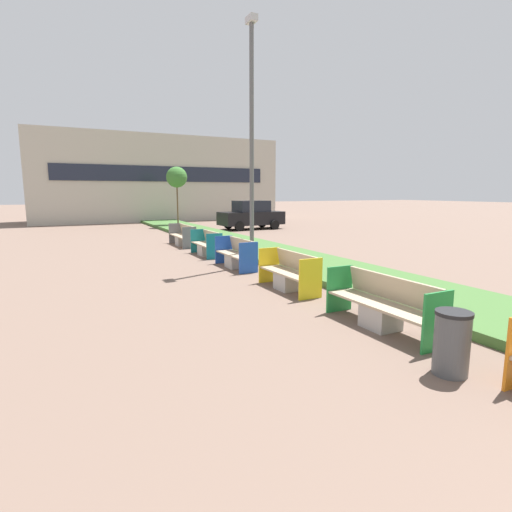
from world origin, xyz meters
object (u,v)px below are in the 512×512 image
at_px(street_lamp_post, 252,134).
at_px(parked_car_distant, 251,215).
at_px(bench_grey_frame, 183,237).
at_px(bench_yellow_frame, 289,275).
at_px(bench_blue_frame, 236,257).
at_px(bench_green_frame, 383,308).
at_px(litter_bin, 452,343).
at_px(sapling_tree_far, 177,177).
at_px(bench_teal_frame, 207,246).

height_order(street_lamp_post, parked_car_distant, street_lamp_post).
relative_size(bench_grey_frame, parked_car_distant, 0.54).
height_order(bench_yellow_frame, bench_blue_frame, same).
relative_size(bench_green_frame, parked_car_distant, 0.56).
xyz_separation_m(bench_blue_frame, litter_bin, (-0.52, -8.27, 0.07)).
bearing_deg(bench_yellow_frame, bench_blue_frame, 90.00).
height_order(bench_yellow_frame, bench_grey_frame, same).
height_order(bench_grey_frame, street_lamp_post, street_lamp_post).
height_order(bench_yellow_frame, sapling_tree_far, sapling_tree_far).
bearing_deg(bench_green_frame, bench_grey_frame, 90.01).
distance_m(sapling_tree_far, parked_car_distant, 5.96).
bearing_deg(parked_car_distant, litter_bin, -111.68).
xyz_separation_m(litter_bin, sapling_tree_far, (3.03, 24.00, 2.96)).
height_order(bench_grey_frame, litter_bin, bench_grey_frame).
bearing_deg(bench_blue_frame, bench_green_frame, -89.96).
bearing_deg(bench_green_frame, street_lamp_post, 84.72).
bearing_deg(sapling_tree_far, bench_green_frame, -96.44).
bearing_deg(litter_bin, bench_teal_frame, 87.33).
bearing_deg(litter_bin, sapling_tree_far, 82.80).
bearing_deg(bench_teal_frame, street_lamp_post, -77.14).
bearing_deg(bench_yellow_frame, litter_bin, -95.92).
xyz_separation_m(bench_yellow_frame, bench_blue_frame, (0.00, 3.27, 0.00)).
bearing_deg(litter_bin, bench_yellow_frame, 84.08).
bearing_deg(bench_green_frame, parked_car_distant, 70.98).
xyz_separation_m(bench_blue_frame, bench_teal_frame, (-0.00, 2.80, -0.00)).
bearing_deg(bench_blue_frame, street_lamp_post, 10.27).
xyz_separation_m(bench_yellow_frame, bench_grey_frame, (0.00, 9.29, 0.01)).
distance_m(bench_teal_frame, sapling_tree_far, 13.51).
bearing_deg(bench_teal_frame, litter_bin, -92.67).
bearing_deg(litter_bin, bench_grey_frame, 87.91).
relative_size(bench_grey_frame, sapling_tree_far, 0.56).
xyz_separation_m(bench_teal_frame, bench_grey_frame, (0.00, 3.22, 0.01)).
bearing_deg(bench_yellow_frame, bench_grey_frame, 89.98).
bearing_deg(parked_car_distant, bench_yellow_frame, -115.58).
relative_size(bench_green_frame, bench_grey_frame, 1.04).
xyz_separation_m(bench_yellow_frame, litter_bin, (-0.52, -5.00, 0.07)).
relative_size(bench_grey_frame, street_lamp_post, 0.30).
relative_size(bench_green_frame, bench_blue_frame, 1.19).
bearing_deg(litter_bin, bench_green_frame, 73.79).
distance_m(bench_teal_frame, litter_bin, 11.09).
distance_m(bench_green_frame, bench_teal_frame, 9.28).
xyz_separation_m(bench_blue_frame, bench_grey_frame, (0.00, 6.02, 0.01)).
distance_m(bench_green_frame, bench_grey_frame, 12.49).
distance_m(bench_blue_frame, bench_teal_frame, 2.80).
xyz_separation_m(bench_grey_frame, litter_bin, (-0.52, -14.29, 0.07)).
relative_size(bench_yellow_frame, bench_blue_frame, 1.00).
relative_size(bench_teal_frame, bench_grey_frame, 0.83).
bearing_deg(bench_teal_frame, bench_green_frame, -89.96).
bearing_deg(bench_blue_frame, bench_teal_frame, 90.03).
bearing_deg(sapling_tree_far, bench_teal_frame, -101.00).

